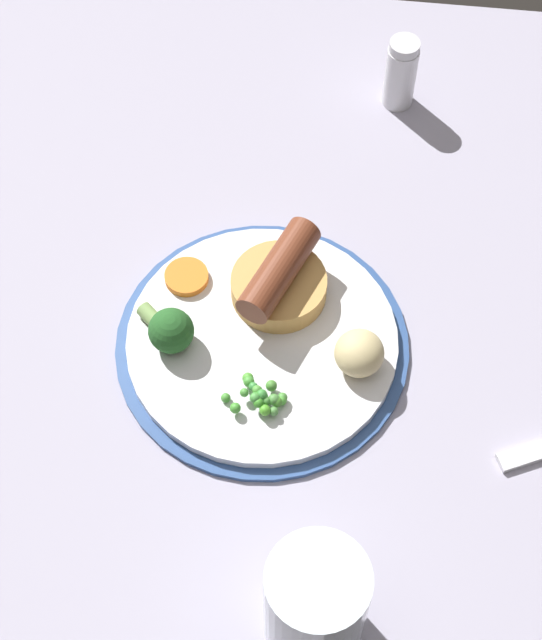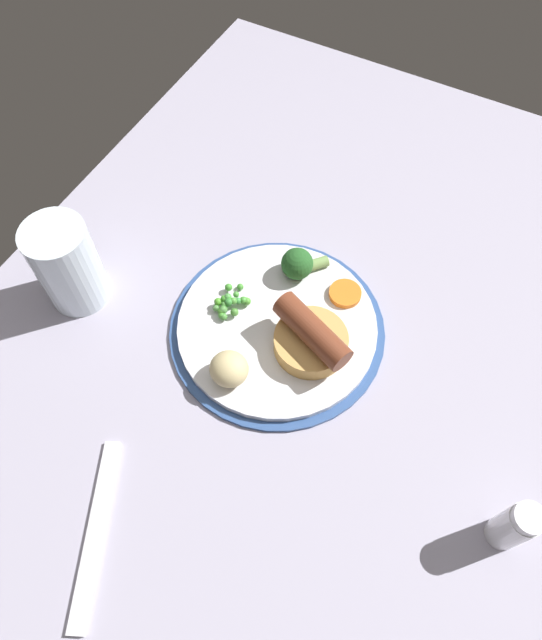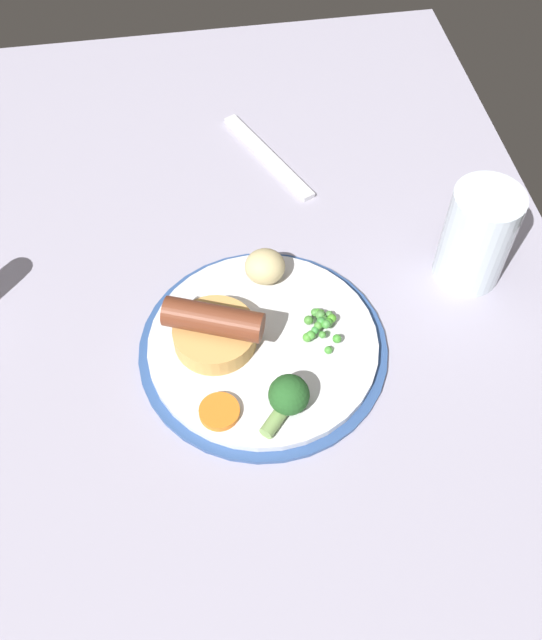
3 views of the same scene
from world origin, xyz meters
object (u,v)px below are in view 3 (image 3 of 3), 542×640
at_px(fork, 268,156).
at_px(drinking_glass, 477,236).
at_px(sausage_pudding, 216,329).
at_px(potato_chunk_0, 265,267).
at_px(carrot_slice_3, 219,412).
at_px(dinner_plate, 263,347).
at_px(broccoli_floret_near, 288,397).
at_px(pea_pile, 321,324).

bearing_deg(fork, drinking_glass, 15.35).
relative_size(sausage_pudding, drinking_glass, 0.88).
bearing_deg(drinking_glass, potato_chunk_0, -94.17).
distance_m(sausage_pudding, carrot_slice_3, 0.08).
relative_size(carrot_slice_3, drinking_glass, 0.34).
height_order(dinner_plate, drinking_glass, drinking_glass).
xyz_separation_m(dinner_plate, broccoli_floret_near, (0.08, 0.01, 0.03)).
relative_size(dinner_plate, fork, 1.41).
height_order(sausage_pudding, pea_pile, sausage_pudding).
bearing_deg(dinner_plate, potato_chunk_0, 169.80).
distance_m(carrot_slice_3, drinking_glass, 0.33).
xyz_separation_m(broccoli_floret_near, fork, (-0.36, 0.04, -0.03)).
height_order(sausage_pudding, carrot_slice_3, sausage_pudding).
xyz_separation_m(pea_pile, drinking_glass, (-0.06, 0.18, 0.03)).
distance_m(dinner_plate, potato_chunk_0, 0.09).
distance_m(pea_pile, drinking_glass, 0.19).
relative_size(pea_pile, broccoli_floret_near, 1.01).
xyz_separation_m(broccoli_floret_near, drinking_glass, (-0.14, 0.23, 0.03)).
relative_size(dinner_plate, pea_pile, 4.63).
height_order(pea_pile, fork, pea_pile).
bearing_deg(drinking_glass, sausage_pudding, -78.40).
xyz_separation_m(pea_pile, potato_chunk_0, (-0.08, -0.05, 0.01)).
bearing_deg(sausage_pudding, drinking_glass, -146.52).
bearing_deg(sausage_pudding, pea_pile, -159.78).
distance_m(dinner_plate, carrot_slice_3, 0.09).
bearing_deg(fork, carrot_slice_3, -41.18).
relative_size(broccoli_floret_near, drinking_glass, 0.47).
relative_size(pea_pile, carrot_slice_3, 1.41).
height_order(sausage_pudding, broccoli_floret_near, sausage_pudding).
relative_size(pea_pile, drinking_glass, 0.47).
relative_size(sausage_pudding, potato_chunk_0, 2.36).
xyz_separation_m(sausage_pudding, pea_pile, (0.00, 0.11, -0.01)).
bearing_deg(dinner_plate, fork, 170.11).
bearing_deg(carrot_slice_3, potato_chunk_0, 156.64).
bearing_deg(dinner_plate, pea_pile, 95.59).
height_order(sausage_pudding, fork, sausage_pudding).
bearing_deg(fork, sausage_pudding, -44.24).
height_order(pea_pile, broccoli_floret_near, broccoli_floret_near).
relative_size(broccoli_floret_near, carrot_slice_3, 1.40).
xyz_separation_m(sausage_pudding, fork, (-0.28, 0.10, -0.03)).
bearing_deg(potato_chunk_0, broccoli_floret_near, -1.25).
height_order(broccoli_floret_near, carrot_slice_3, broccoli_floret_near).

